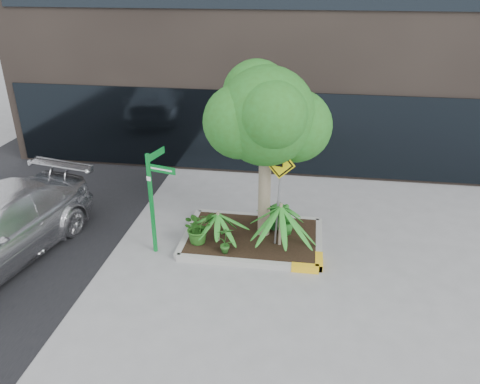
# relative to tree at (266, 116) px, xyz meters

# --- Properties ---
(ground) EXTENTS (80.00, 80.00, 0.00)m
(ground) POSITION_rel_tree_xyz_m (-0.45, -0.46, -3.10)
(ground) COLOR gray
(ground) RESTS_ON ground
(planter) EXTENTS (3.35, 2.36, 0.15)m
(planter) POSITION_rel_tree_xyz_m (-0.22, -0.19, -3.00)
(planter) COLOR #9E9E99
(planter) RESTS_ON ground
(tree) EXTENTS (2.83, 2.51, 4.24)m
(tree) POSITION_rel_tree_xyz_m (0.00, 0.00, 0.00)
(tree) COLOR gray
(tree) RESTS_ON ground
(palm_front) EXTENTS (1.21, 1.21, 1.34)m
(palm_front) POSITION_rel_tree_xyz_m (0.43, -0.47, -1.94)
(palm_front) COLOR gray
(palm_front) RESTS_ON ground
(palm_left) EXTENTS (0.85, 0.85, 0.95)m
(palm_left) POSITION_rel_tree_xyz_m (-1.03, -0.51, -2.24)
(palm_left) COLOR gray
(palm_left) RESTS_ON ground
(palm_back) EXTENTS (0.80, 0.80, 0.88)m
(palm_back) POSITION_rel_tree_xyz_m (0.31, 0.38, -2.29)
(palm_back) COLOR gray
(palm_back) RESTS_ON ground
(shrub_a) EXTENTS (1.04, 1.04, 0.82)m
(shrub_a) POSITION_rel_tree_xyz_m (-1.47, -0.64, -2.54)
(shrub_a) COLOR #255E1A
(shrub_a) RESTS_ON planter
(shrub_b) EXTENTS (0.60, 0.60, 0.81)m
(shrub_b) POSITION_rel_tree_xyz_m (0.52, 0.09, -2.54)
(shrub_b) COLOR #237222
(shrub_b) RESTS_ON planter
(shrub_c) EXTENTS (0.46, 0.46, 0.69)m
(shrub_c) POSITION_rel_tree_xyz_m (-0.76, -1.01, -2.60)
(shrub_c) COLOR #255F1D
(shrub_c) RESTS_ON planter
(shrub_d) EXTENTS (0.50, 0.50, 0.71)m
(shrub_d) POSITION_rel_tree_xyz_m (0.26, 0.21, -2.60)
(shrub_d) COLOR #1E6A25
(shrub_d) RESTS_ON planter
(street_sign_post) EXTENTS (0.70, 0.83, 2.44)m
(street_sign_post) POSITION_rel_tree_xyz_m (-2.39, -0.93, -1.59)
(street_sign_post) COLOR #0C892F
(street_sign_post) RESTS_ON ground
(cattle_sign) EXTENTS (0.70, 0.31, 2.35)m
(cattle_sign) POSITION_rel_tree_xyz_m (0.36, -0.35, -1.36)
(cattle_sign) COLOR slate
(cattle_sign) RESTS_ON ground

